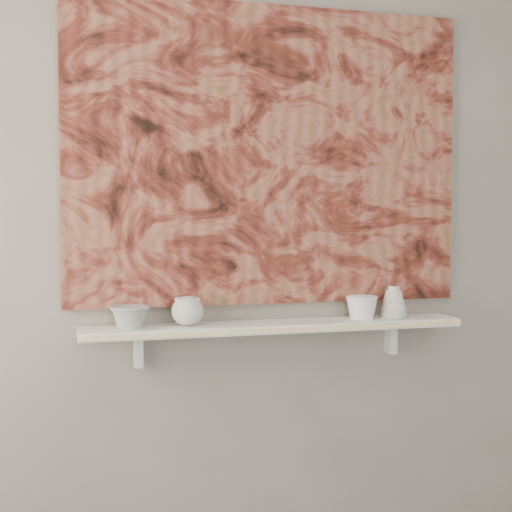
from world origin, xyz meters
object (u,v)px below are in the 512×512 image
object	(u,v)px
shelf	(276,326)
painting	(270,155)
cup_cream	(188,311)
bowl_white	(362,307)
bell_vessel	(394,302)
bowl_grey	(130,317)

from	to	relation	value
shelf	painting	bearing A→B (deg)	90.00
cup_cream	bowl_white	bearing A→B (deg)	0.00
shelf	bell_vessel	size ratio (longest dim) A/B	11.51
bowl_grey	cup_cream	world-z (taller)	cup_cream
painting	cup_cream	distance (m)	0.65
painting	bowl_white	distance (m)	0.66
bell_vessel	painting	bearing A→B (deg)	170.25
painting	bell_vessel	world-z (taller)	painting
bell_vessel	bowl_grey	bearing A→B (deg)	180.00
shelf	bowl_white	xyz separation A→B (m)	(0.34, 0.00, 0.06)
shelf	bowl_grey	bearing A→B (deg)	180.00
cup_cream	bowl_white	world-z (taller)	cup_cream
bell_vessel	shelf	bearing A→B (deg)	180.00
painting	cup_cream	bearing A→B (deg)	-166.03
shelf	painting	size ratio (longest dim) A/B	0.93
bowl_grey	bell_vessel	xyz separation A→B (m)	(0.99, 0.00, 0.02)
shelf	painting	xyz separation A→B (m)	(0.00, 0.08, 0.62)
bowl_grey	painting	bearing A→B (deg)	8.74
shelf	bell_vessel	world-z (taller)	bell_vessel
painting	bell_vessel	distance (m)	0.73
painting	bowl_white	xyz separation A→B (m)	(0.34, -0.08, -0.57)
bowl_grey	bell_vessel	distance (m)	0.99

